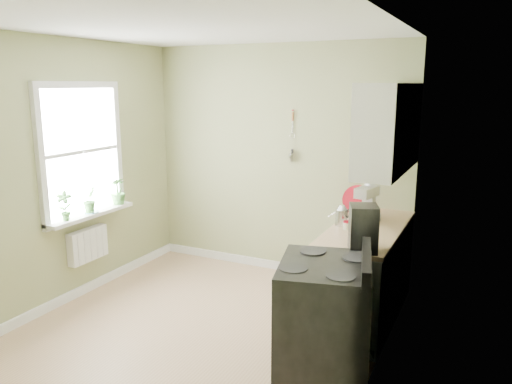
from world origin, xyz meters
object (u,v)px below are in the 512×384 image
at_px(stove, 324,322).
at_px(coffee_maker, 363,229).
at_px(kettle, 341,215).
at_px(stand_mixer, 366,205).

height_order(stove, coffee_maker, coffee_maker).
relative_size(stove, kettle, 5.33).
xyz_separation_m(stand_mixer, coffee_maker, (0.19, -0.88, 0.02)).
bearing_deg(coffee_maker, kettle, 119.55).
bearing_deg(stove, kettle, 101.08).
height_order(stove, kettle, kettle).
height_order(stove, stand_mixer, stand_mixer).
distance_m(stove, coffee_maker, 0.81).
bearing_deg(stove, stand_mixer, 92.01).
bearing_deg(stand_mixer, kettle, -126.59).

